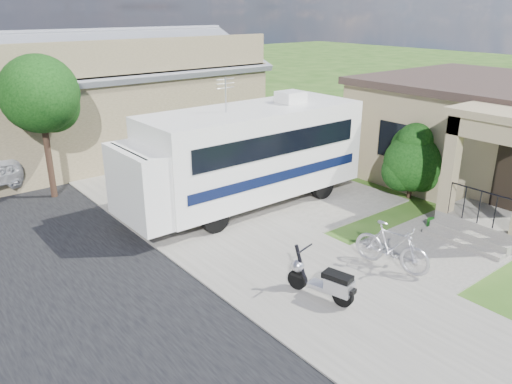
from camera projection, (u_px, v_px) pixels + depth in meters
ground at (337, 266)px, 12.02m from camera, size 120.00×120.00×0.00m
sidewalk_slab at (122, 172)px, 18.76m from camera, size 4.00×80.00×0.06m
driveway_slab at (266, 199)px, 16.18m from camera, size 7.00×6.00×0.05m
walk_slab at (444, 245)px, 13.02m from camera, size 4.00×3.00×0.05m
house at (482, 130)px, 17.63m from camera, size 9.47×7.80×3.54m
warehouse at (100, 102)px, 21.57m from camera, size 12.50×8.40×5.04m
street_tree_a at (43, 97)px, 15.36m from camera, size 2.44×2.40×4.58m
motorhome at (246, 153)px, 15.10m from camera, size 7.78×2.57×3.99m
shrub at (412, 160)px, 15.96m from camera, size 2.03×1.93×2.49m
scooter at (325, 282)px, 10.43m from camera, size 0.72×1.59×1.05m
bicycle at (392, 249)px, 11.64m from camera, size 0.88×1.94×1.13m
garden_hose at (435, 225)px, 14.05m from camera, size 0.46×0.46×0.21m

